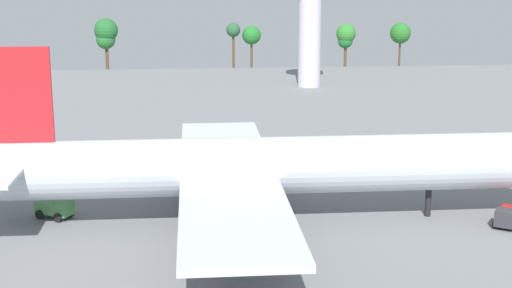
% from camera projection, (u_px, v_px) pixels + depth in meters
% --- Properties ---
extents(ground_plane, '(271.86, 271.86, 0.00)m').
position_uv_depth(ground_plane, '(256.00, 221.00, 83.48)').
color(ground_plane, slate).
extents(cargo_airplane, '(67.96, 54.56, 19.86)m').
position_uv_depth(cargo_airplane, '(253.00, 167.00, 82.02)').
color(cargo_airplane, silver).
rests_on(cargo_airplane, ground_plane).
extents(pushback_tractor, '(4.74, 5.65, 2.16)m').
position_uv_depth(pushback_tractor, '(508.00, 216.00, 81.81)').
color(pushback_tractor, '#333338').
rests_on(pushback_tractor, ground_plane).
extents(fuel_truck, '(4.68, 3.95, 2.17)m').
position_uv_depth(fuel_truck, '(55.00, 208.00, 84.19)').
color(fuel_truck, '#4C8C4C').
rests_on(fuel_truck, ground_plane).
extents(control_tower, '(10.42, 10.42, 27.81)m').
position_uv_depth(control_tower, '(310.00, 17.00, 177.15)').
color(control_tower, silver).
rests_on(control_tower, ground_plane).
extents(tree_line_backdrop, '(92.31, 6.77, 14.52)m').
position_uv_depth(tree_line_backdrop, '(244.00, 34.00, 214.11)').
color(tree_line_backdrop, '#51381E').
rests_on(tree_line_backdrop, ground_plane).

